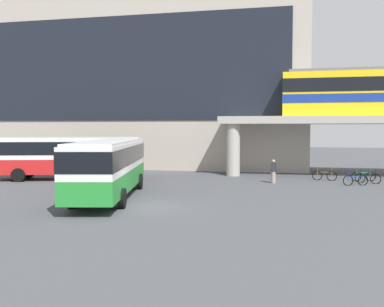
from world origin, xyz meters
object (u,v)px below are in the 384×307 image
(bicycle_black, at_px, (368,178))
(bicycle_green, at_px, (363,176))
(bus_main, at_px, (109,163))
(station_building, at_px, (154,84))
(pedestrian_at_kerb, at_px, (273,172))
(bus_secondary, at_px, (70,153))
(bicycle_blue, at_px, (356,180))
(bicycle_brown, at_px, (324,176))

(bicycle_black, distance_m, bicycle_green, 1.23)
(bus_main, bearing_deg, station_building, 100.73)
(bus_main, height_order, pedestrian_at_kerb, bus_main)
(bus_main, xyz_separation_m, bus_secondary, (-6.37, 7.55, 0.00))
(station_building, xyz_separation_m, bus_main, (4.16, -21.94, -6.63))
(bus_main, relative_size, bicycle_green, 6.44)
(station_building, relative_size, pedestrian_at_kerb, 18.93)
(bicycle_blue, height_order, bicycle_green, same)
(bicycle_blue, height_order, pedestrian_at_kerb, pedestrian_at_kerb)
(bicycle_green, relative_size, pedestrian_at_kerb, 1.05)
(bicycle_brown, bearing_deg, bus_main, -138.87)
(station_building, bearing_deg, bus_secondary, -98.72)
(bicycle_brown, bearing_deg, bicycle_blue, -53.59)
(bicycle_brown, distance_m, pedestrian_at_kerb, 4.46)
(bus_main, height_order, bicycle_black, bus_main)
(bicycle_black, relative_size, pedestrian_at_kerb, 0.99)
(bicycle_black, height_order, pedestrian_at_kerb, pedestrian_at_kerb)
(bus_main, distance_m, bicycle_green, 19.00)
(station_building, distance_m, pedestrian_at_kerb, 20.26)
(bicycle_black, distance_m, bicycle_blue, 1.72)
(bicycle_brown, xyz_separation_m, bicycle_blue, (1.82, -2.47, 0.00))
(station_building, height_order, bicycle_blue, station_building)
(station_building, height_order, bus_main, station_building)
(bicycle_brown, bearing_deg, pedestrian_at_kerb, -146.74)
(bicycle_green, height_order, pedestrian_at_kerb, pedestrian_at_kerb)
(bicycle_green, bearing_deg, bus_main, -144.13)
(bus_main, distance_m, pedestrian_at_kerb, 12.35)
(bus_main, distance_m, bicycle_black, 18.37)
(bus_secondary, relative_size, pedestrian_at_kerb, 6.73)
(bicycle_brown, relative_size, bicycle_blue, 1.02)
(bus_secondary, xyz_separation_m, bicycle_blue, (20.75, 0.95, -1.63))
(bicycle_green, bearing_deg, bicycle_black, -86.42)
(bus_secondary, xyz_separation_m, pedestrian_at_kerb, (15.21, 0.98, -1.20))
(station_building, distance_m, bus_secondary, 16.00)
(bus_secondary, distance_m, bicycle_brown, 19.30)
(bus_main, distance_m, bicycle_brown, 16.75)
(station_building, relative_size, bus_secondary, 2.81)
(bicycle_black, bearing_deg, pedestrian_at_kerb, -168.50)
(bicycle_green, bearing_deg, station_building, 150.90)
(station_building, distance_m, bicycle_blue, 24.35)
(bus_secondary, height_order, bicycle_green, bus_secondary)
(bicycle_brown, height_order, bicycle_blue, same)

